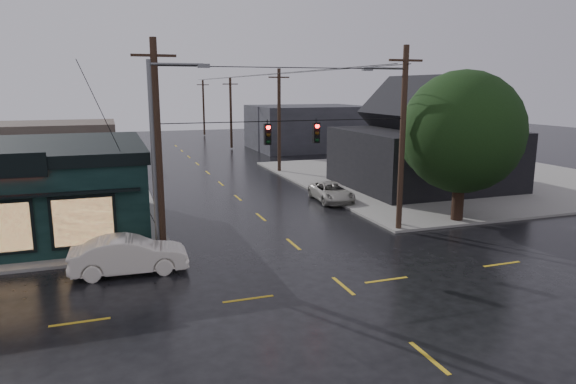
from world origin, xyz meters
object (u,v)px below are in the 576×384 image
object	(u,v)px
utility_pole_ne	(398,230)
sedan_cream	(129,255)
corner_tree	(462,132)
suv_silver	(331,192)
utility_pole_nw	(164,255)

from	to	relation	value
utility_pole_ne	sedan_cream	world-z (taller)	utility_pole_ne
corner_tree	suv_silver	distance (m)	10.23
corner_tree	sedan_cream	distance (m)	19.66
corner_tree	suv_silver	world-z (taller)	corner_tree
suv_silver	sedan_cream	bearing A→B (deg)	-140.18
utility_pole_nw	corner_tree	bearing A→B (deg)	1.65
utility_pole_nw	suv_silver	world-z (taller)	utility_pole_nw
utility_pole_nw	utility_pole_ne	distance (m)	13.00
utility_pole_nw	utility_pole_ne	size ratio (longest dim) A/B	1.00
utility_pole_nw	utility_pole_ne	xyz separation A→B (m)	(13.00, 0.00, 0.00)
corner_tree	utility_pole_nw	size ratio (longest dim) A/B	0.87
suv_silver	utility_pole_ne	bearing A→B (deg)	-82.66
sedan_cream	suv_silver	world-z (taller)	sedan_cream
utility_pole_nw	suv_silver	bearing A→B (deg)	33.26
corner_tree	utility_pole_ne	world-z (taller)	corner_tree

